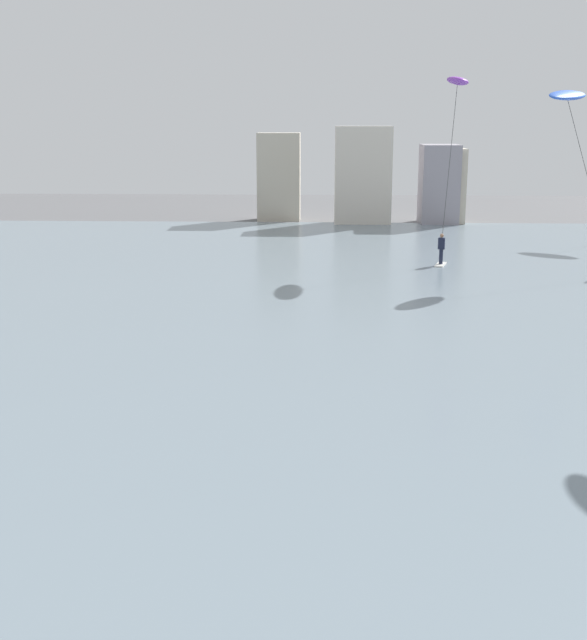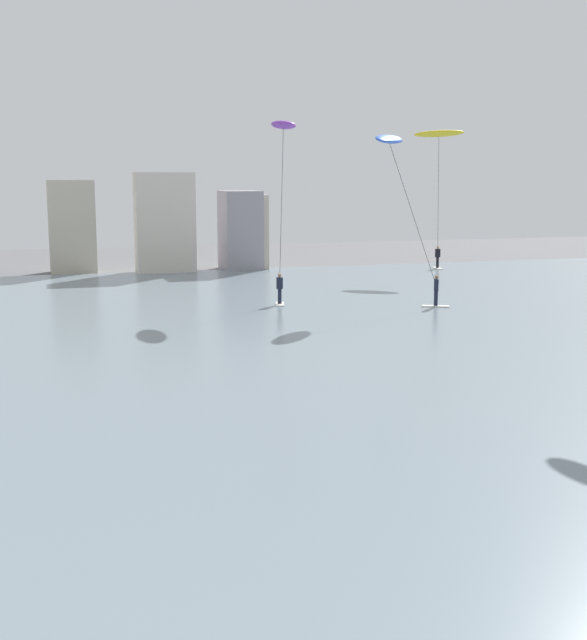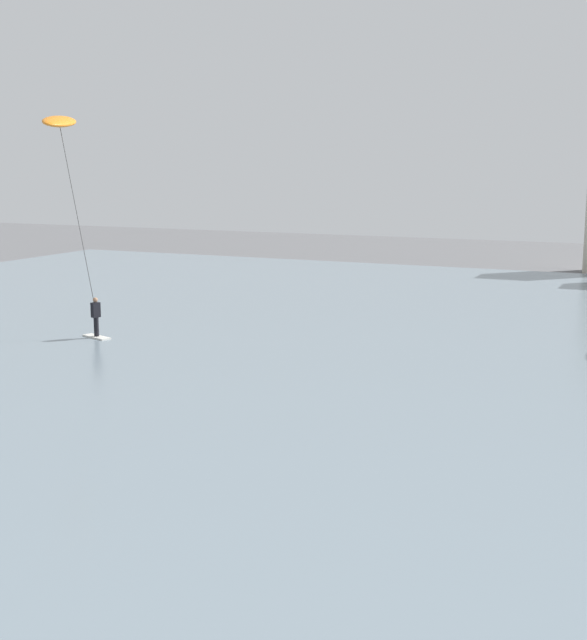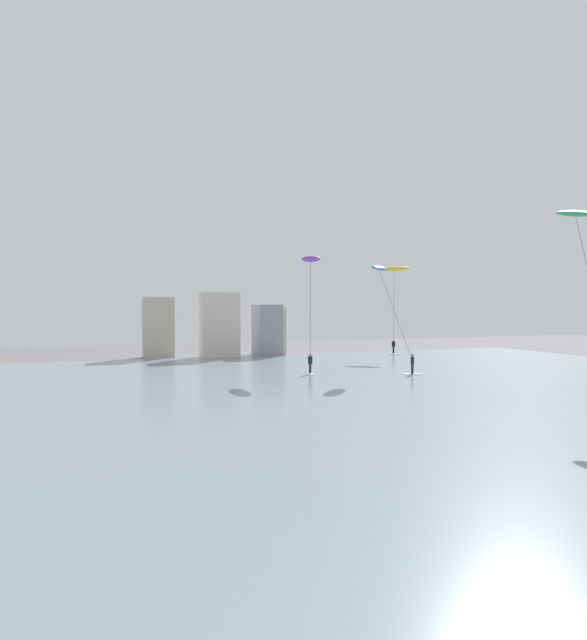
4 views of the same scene
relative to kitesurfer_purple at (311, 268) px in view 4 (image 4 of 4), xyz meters
The scene contains 6 objects.
water_bay 15.37m from the kitesurfer_purple, 131.29° to the right, with size 84.00×52.00×0.10m, color slate.
far_shore_buildings 18.09m from the kitesurfer_purple, 98.73° to the left, with size 15.25×4.38×7.04m.
kitesurfer_purple is the anchor object (origin of this frame).
kitesurfer_yellow 17.98m from the kitesurfer_purple, 36.86° to the left, with size 3.57×3.91×9.95m.
kitesurfer_green 20.47m from the kitesurfer_purple, 65.47° to the right, with size 3.28×3.02×10.99m.
kitesurfer_blue 5.82m from the kitesurfer_purple, 28.61° to the right, with size 4.27×4.10×8.98m.
Camera 4 is at (-8.45, -0.71, 5.44)m, focal length 30.21 mm.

